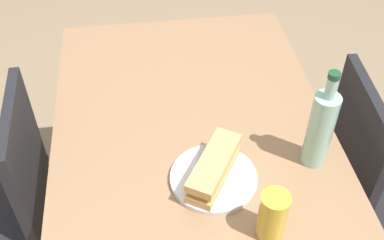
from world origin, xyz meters
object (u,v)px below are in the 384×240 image
Objects in this scene: dining_table at (192,150)px; chair_far at (5,198)px; plate_near at (213,178)px; water_bottle at (320,128)px; knife_near at (195,172)px; baguette_sandwich_near at (214,168)px; beer_glass at (273,216)px; chair_near at (374,176)px.

chair_far is at bearing 89.71° from dining_table.
plate_near is at bearing -108.99° from chair_far.
water_bottle is (-0.18, -0.31, 0.23)m from dining_table.
baguette_sandwich_near is at bearing -108.88° from knife_near.
beer_glass reaches higher than chair_far.
plate_near is at bearing 103.79° from chair_near.
beer_glass reaches higher than chair_near.
water_bottle is (0.02, -0.33, 0.10)m from knife_near.
chair_far is at bearing 71.00° from knife_near.
water_bottle reaches higher than chair_near.
water_bottle is (0.03, -0.28, 0.07)m from baguette_sandwich_near.
beer_glass is at bearing -149.18° from plate_near.
knife_near is (-0.20, -0.58, 0.27)m from chair_far.
dining_table is 1.37× the size of chair_far.
chair_near is at bearing -96.86° from dining_table.
chair_near is at bearing -76.21° from baguette_sandwich_near.
beer_glass reaches higher than baguette_sandwich_near.
chair_far and chair_near have the same top height.
knife_near is at bearing -109.00° from chair_far.
chair_far reaches higher than baguette_sandwich_near.
knife_near is (0.02, 0.05, 0.01)m from plate_near.
chair_near is 3.71× the size of plate_near.
chair_near reaches higher than dining_table.
beer_glass reaches higher than plate_near.
water_bottle reaches higher than chair_far.
water_bottle reaches higher than beer_glass.
beer_glass is (-0.18, -0.11, 0.02)m from baguette_sandwich_near.
dining_table is at bearing -5.93° from knife_near.
water_bottle is (-0.18, -0.91, 0.37)m from chair_far.
water_bottle is (-0.11, 0.29, 0.37)m from chair_near.
chair_near is 6.27× the size of beer_glass.
chair_near reaches higher than knife_near.
dining_table is 3.88× the size of water_bottle.
baguette_sandwich_near is (0.00, -0.00, 0.04)m from plate_near.
knife_near reaches higher than dining_table.
knife_near is 0.57× the size of water_bottle.
plate_near is at bearing -172.67° from dining_table.
water_bottle is at bearing -101.40° from chair_far.
dining_table is 5.07× the size of plate_near.
chair_near is 0.65m from beer_glass.
baguette_sandwich_near is 0.74× the size of water_bottle.
beer_glass is at bearing -149.18° from baguette_sandwich_near.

